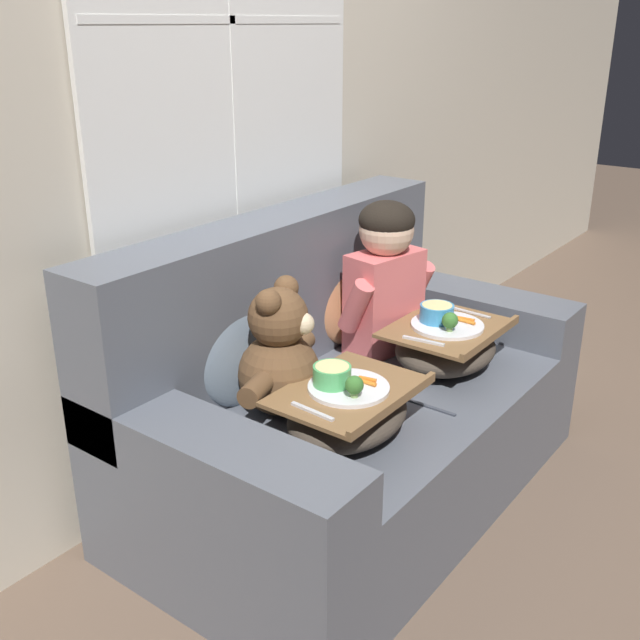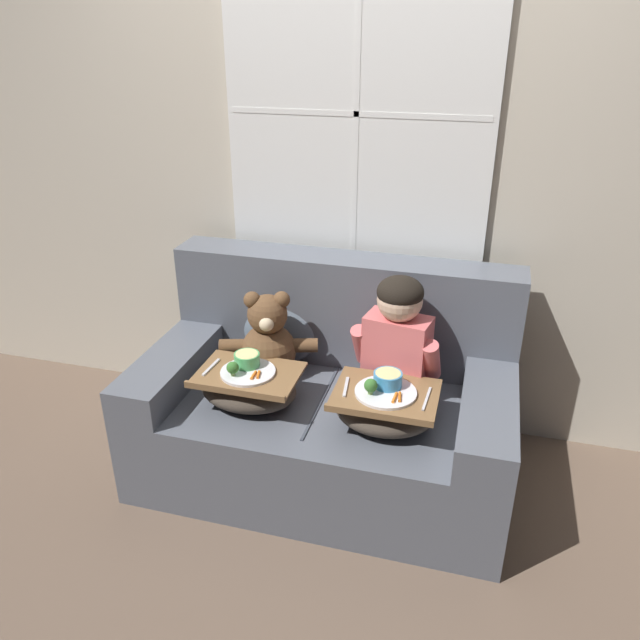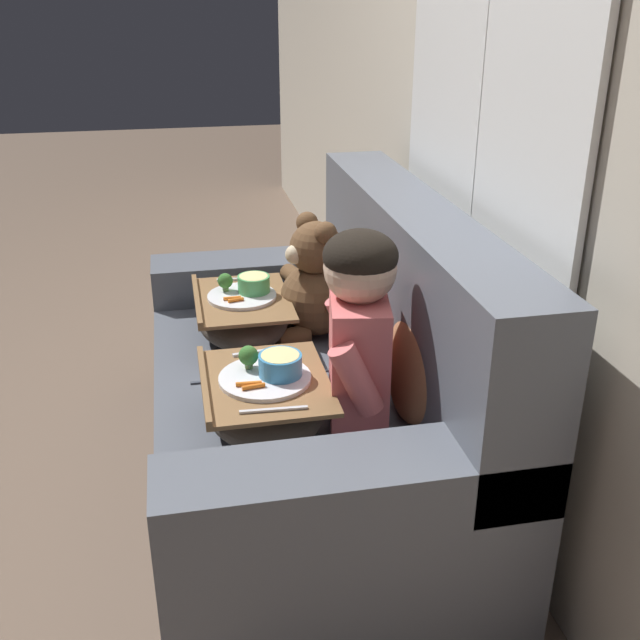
% 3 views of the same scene
% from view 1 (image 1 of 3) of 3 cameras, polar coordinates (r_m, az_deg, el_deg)
% --- Properties ---
extents(ground_plane, '(14.00, 14.00, 0.00)m').
position_cam_1_polar(ground_plane, '(2.69, 2.89, -12.83)').
color(ground_plane, brown).
extents(wall_back_with_window, '(8.00, 0.08, 2.60)m').
position_cam_1_polar(wall_back_with_window, '(2.58, -7.35, 16.77)').
color(wall_back_with_window, beige).
rests_on(wall_back_with_window, ground_plane).
extents(couch, '(1.61, 0.92, 0.93)m').
position_cam_1_polar(couch, '(2.56, 1.64, -6.25)').
color(couch, '#565B66').
rests_on(couch, ground_plane).
extents(throw_pillow_behind_child, '(0.39, 0.19, 0.40)m').
position_cam_1_polar(throw_pillow_behind_child, '(2.77, 1.89, 2.12)').
color(throw_pillow_behind_child, '#B2754C').
rests_on(throw_pillow_behind_child, couch).
extents(throw_pillow_behind_teddy, '(0.40, 0.19, 0.42)m').
position_cam_1_polar(throw_pillow_behind_teddy, '(2.35, -6.38, -1.72)').
color(throw_pillow_behind_teddy, slate).
rests_on(throw_pillow_behind_teddy, couch).
extents(child_figure, '(0.41, 0.22, 0.55)m').
position_cam_1_polar(child_figure, '(2.65, 5.00, 3.78)').
color(child_figure, '#DB6666').
rests_on(child_figure, couch).
extents(teddy_bear, '(0.45, 0.33, 0.42)m').
position_cam_1_polar(teddy_bear, '(2.25, -3.01, -2.94)').
color(teddy_bear, brown).
rests_on(teddy_bear, couch).
extents(lap_tray_child, '(0.42, 0.34, 0.23)m').
position_cam_1_polar(lap_tray_child, '(2.61, 9.56, -1.85)').
color(lap_tray_child, '#473D33').
rests_on(lap_tray_child, child_figure).
extents(lap_tray_teddy, '(0.43, 0.32, 0.22)m').
position_cam_1_polar(lap_tray_teddy, '(2.15, 2.14, -6.91)').
color(lap_tray_teddy, '#473D33').
rests_on(lap_tray_teddy, teddy_bear).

